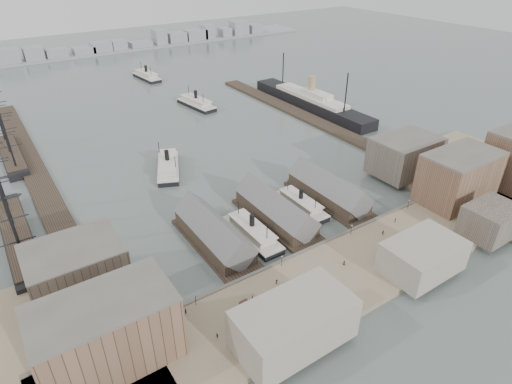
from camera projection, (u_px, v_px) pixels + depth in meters
ground at (304, 243)px, 147.75m from camera, size 900.00×900.00×0.00m
quay at (345, 274)px, 132.91m from camera, size 180.00×30.00×2.00m
seawall at (314, 249)px, 143.44m from camera, size 180.00×1.20×2.30m
east_land at (489, 179)px, 185.53m from camera, size 70.00×80.00×2.00m
west_wharf at (38, 179)px, 186.49m from camera, size 10.00×220.00×1.60m
east_wharf at (310, 119)px, 249.18m from camera, size 10.00×180.00×1.60m
ferry_shed_west at (214, 233)px, 145.05m from camera, size 14.00×42.00×12.60m
ferry_shed_center at (276, 210)px, 157.50m from camera, size 14.00×42.00×12.60m
ferry_shed_east at (329, 190)px, 169.94m from camera, size 14.00×42.00×12.60m
warehouse_west_front at (107, 333)px, 100.07m from camera, size 32.00×18.00×18.00m
warehouse_west_back at (77, 269)px, 122.59m from camera, size 26.00×20.00×14.00m
warehouse_east_front at (458, 177)px, 164.90m from camera, size 30.00×18.00×19.00m
warehouse_east_back at (405, 156)px, 186.22m from camera, size 28.00×20.00×15.00m
street_bldg_center at (423, 256)px, 130.83m from camera, size 24.00×16.00×10.00m
street_bldg_west at (294, 324)px, 106.40m from camera, size 30.00×16.00×12.00m
street_bldg_east at (491, 221)px, 146.61m from camera, size 18.00×14.00×11.00m
lamp_post_far_w at (195, 298)px, 118.81m from camera, size 0.44×0.44×3.92m
lamp_post_near_w at (282, 259)px, 133.16m from camera, size 0.44×0.44×3.92m
lamp_post_near_e at (351, 228)px, 147.52m from camera, size 0.44×0.44×3.92m
lamp_post_far_e at (409, 203)px, 161.88m from camera, size 0.44×0.44×3.92m
far_shore at (67, 52)px, 384.30m from camera, size 500.00×40.00×15.72m
ferry_docked_west at (252, 232)px, 149.67m from camera, size 8.38×27.93×9.97m
ferry_docked_east at (301, 204)px, 165.97m from camera, size 7.80×26.00×9.28m
ferry_open_near at (168, 166)px, 193.14m from camera, size 20.62×31.54×10.87m
ferry_open_mid at (196, 103)px, 268.12m from camera, size 13.50×32.13×11.12m
ferry_open_far at (147, 76)px, 322.18m from camera, size 12.14×31.23×10.88m
sailing_ship_near at (17, 236)px, 146.92m from camera, size 8.87×61.08×36.45m
sailing_ship_mid at (11, 155)px, 203.28m from camera, size 8.68×50.13×35.67m
ocean_steamer at (311, 101)px, 265.74m from camera, size 13.61×99.46×19.89m
tram at (441, 205)px, 162.03m from camera, size 3.65×11.19×3.92m
horse_cart_left at (250, 300)px, 120.57m from camera, size 4.72×1.71×1.61m
horse_cart_center at (326, 282)px, 126.81m from camera, size 4.96×1.76×1.63m
horse_cart_right at (387, 249)px, 140.46m from camera, size 4.75×2.35×1.52m
pedestrian_0 at (186, 311)px, 116.86m from camera, size 0.77×0.66×1.81m
pedestrian_1 at (217, 336)px, 109.70m from camera, size 0.61×0.78×1.58m
pedestrian_2 at (277, 282)px, 127.06m from camera, size 1.19×0.94×1.61m
pedestrian_3 at (337, 297)px, 121.79m from camera, size 1.03×0.73×1.62m
pedestrian_4 at (344, 263)px, 134.48m from camera, size 0.96×1.00×1.73m
pedestrian_5 at (377, 255)px, 137.87m from camera, size 0.70×0.54×1.80m
pedestrian_6 at (383, 232)px, 148.61m from camera, size 0.64×0.81×1.59m
pedestrian_7 at (413, 252)px, 138.91m from camera, size 1.10×1.34×1.80m
pedestrian_8 at (395, 220)px, 154.96m from camera, size 1.12×0.93×1.79m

